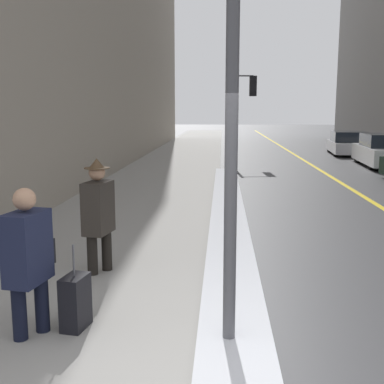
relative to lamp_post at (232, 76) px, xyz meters
The scene contains 10 objects.
sidewalk_slab 14.64m from the lamp_post, 98.63° to the left, with size 4.00×80.00×0.01m.
road_centre_stripe 14.98m from the lamp_post, 74.92° to the left, with size 0.16×80.00×0.00m.
snow_bank_curb 6.38m from the lamp_post, 89.40° to the left, with size 0.74×15.99×0.17m.
lamp_post is the anchor object (origin of this frame).
traffic_light_near 17.87m from the lamp_post, 87.30° to the left, with size 1.31×0.44×4.04m.
pedestrian_with_shoulder_bag 2.73m from the lamp_post, behind, with size 0.39×0.75×1.58m.
pedestrian_trailing 3.40m from the lamp_post, 129.06° to the left, with size 0.39×0.75×1.69m.
parked_car_white 17.92m from the lamp_post, 67.64° to the left, with size 2.12×4.58×1.38m.
parked_car_silver 23.18m from the lamp_post, 73.06° to the left, with size 2.27×4.45×1.25m.
rolling_suitcase 2.90m from the lamp_post, 165.21° to the left, with size 0.28×0.39×0.95m.
Camera 1 is at (0.08, -3.63, 2.34)m, focal length 45.00 mm.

